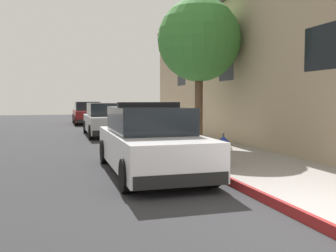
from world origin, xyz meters
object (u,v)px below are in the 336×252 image
object	(u,v)px
police_cruiser	(150,142)
street_tree	(199,40)
parked_car_silver_ahead	(106,120)
parked_car_dark_far	(87,113)
fire_hydrant	(223,150)

from	to	relation	value
police_cruiser	street_tree	xyz separation A→B (m)	(2.68, 3.79, 3.03)
parked_car_silver_ahead	parked_car_dark_far	world-z (taller)	same
police_cruiser	parked_car_dark_far	xyz separation A→B (m)	(-0.05, 18.83, -0.00)
fire_hydrant	street_tree	size ratio (longest dim) A/B	0.15
parked_car_silver_ahead	fire_hydrant	world-z (taller)	parked_car_silver_ahead
police_cruiser	street_tree	world-z (taller)	street_tree
parked_car_dark_far	fire_hydrant	distance (m)	19.24
parked_car_silver_ahead	parked_car_dark_far	distance (m)	9.13
street_tree	police_cruiser	bearing A→B (deg)	-125.23
fire_hydrant	street_tree	xyz separation A→B (m)	(0.92, 4.11, 3.26)
parked_car_silver_ahead	fire_hydrant	bearing A→B (deg)	-81.03
fire_hydrant	street_tree	world-z (taller)	street_tree
parked_car_silver_ahead	street_tree	bearing A→B (deg)	-67.04
police_cruiser	parked_car_dark_far	world-z (taller)	police_cruiser
fire_hydrant	parked_car_silver_ahead	bearing A→B (deg)	98.97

